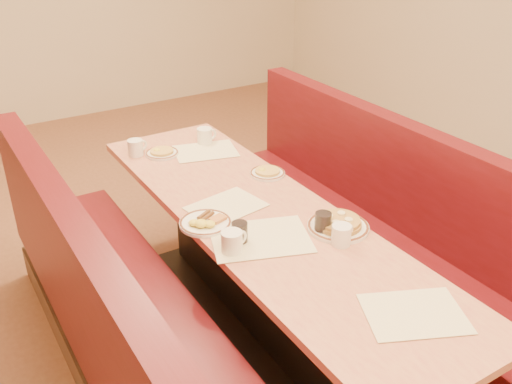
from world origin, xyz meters
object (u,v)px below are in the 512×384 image
pancake_plate (338,225)px  soda_tumbler_mid (323,223)px  eggs_plate (205,222)px  coffee_mug_d (136,147)px  booth_left (124,332)px  coffee_mug_b (232,241)px  booth_right (370,241)px  coffee_mug_c (205,136)px  soda_tumbler_near (240,232)px  diner_table (262,279)px  coffee_mug_a (342,234)px

pancake_plate → soda_tumbler_mid: size_ratio=2.74×
eggs_plate → coffee_mug_d: bearing=88.5°
booth_left → coffee_mug_b: booth_left is taller
coffee_mug_d → coffee_mug_b: bearing=-104.2°
soda_tumbler_mid → coffee_mug_b: bearing=169.2°
coffee_mug_b → soda_tumbler_mid: bearing=-23.1°
booth_right → coffee_mug_c: (-0.55, 0.94, 0.44)m
soda_tumbler_near → soda_tumbler_mid: soda_tumbler_mid is taller
diner_table → pancake_plate: (0.23, -0.29, 0.40)m
soda_tumbler_near → eggs_plate: bearing=106.8°
coffee_mug_b → soda_tumbler_near: coffee_mug_b is taller
coffee_mug_a → coffee_mug_b: 0.48m
booth_right → coffee_mug_a: 0.82m
booth_left → soda_tumbler_near: (0.52, -0.15, 0.44)m
eggs_plate → coffee_mug_d: size_ratio=1.94×
booth_right → coffee_mug_b: bearing=-168.6°
pancake_plate → eggs_plate: pancake_plate is taller
booth_left → soda_tumbler_near: booth_left is taller
booth_right → coffee_mug_c: bearing=120.4°
eggs_plate → soda_tumbler_mid: 0.54m
booth_right → coffee_mug_d: 1.46m
coffee_mug_a → diner_table: bearing=100.8°
coffee_mug_d → soda_tumbler_mid: bearing=-85.7°
booth_left → coffee_mug_d: bearing=64.1°
booth_left → pancake_plate: bearing=-16.9°
booth_left → pancake_plate: (0.96, -0.29, 0.41)m
booth_right → coffee_mug_d: booth_right is taller
pancake_plate → diner_table: bearing=128.0°
diner_table → soda_tumbler_near: size_ratio=25.57×
booth_right → coffee_mug_b: size_ratio=19.12×
diner_table → coffee_mug_b: (-0.28, -0.20, 0.43)m
diner_table → soda_tumbler_mid: size_ratio=24.17×
pancake_plate → eggs_plate: size_ratio=1.17×
booth_left → coffee_mug_c: 1.38m
booth_right → eggs_plate: bearing=176.7°
coffee_mug_b → soda_tumbler_near: size_ratio=1.34×
pancake_plate → coffee_mug_d: 1.37m
coffee_mug_d → soda_tumbler_near: (0.04, -1.15, -0.00)m
pancake_plate → coffee_mug_a: coffee_mug_a is taller
pancake_plate → coffee_mug_b: coffee_mug_b is taller
coffee_mug_d → booth_left: bearing=-128.8°
coffee_mug_a → coffee_mug_b: coffee_mug_b is taller
soda_tumbler_near → soda_tumbler_mid: (0.36, -0.13, 0.00)m
coffee_mug_b → soda_tumbler_mid: 0.43m
booth_left → diner_table: bearing=0.0°
eggs_plate → coffee_mug_a: 0.63m
coffee_mug_b → pancake_plate: bearing=-22.3°
booth_left → eggs_plate: booth_left is taller
eggs_plate → booth_left: bearing=-172.9°
booth_right → coffee_mug_b: 1.12m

